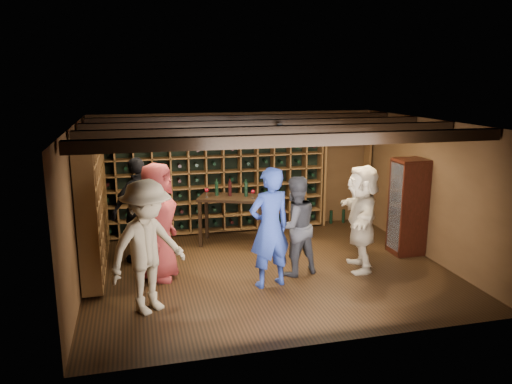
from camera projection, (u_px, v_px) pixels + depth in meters
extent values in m
plane|color=black|center=(268.00, 270.00, 8.53)|extent=(6.00, 6.00, 0.00)
plane|color=#4D321A|center=(237.00, 171.00, 10.61)|extent=(6.00, 0.00, 6.00)
plane|color=#4D321A|center=(324.00, 248.00, 5.88)|extent=(6.00, 0.00, 6.00)
plane|color=#4D321A|center=(77.00, 210.00, 7.54)|extent=(0.00, 5.00, 5.00)
plane|color=#4D321A|center=(429.00, 189.00, 8.95)|extent=(0.00, 5.00, 5.00)
plane|color=black|center=(269.00, 123.00, 7.96)|extent=(6.00, 6.00, 0.00)
cube|color=black|center=(301.00, 140.00, 6.47)|extent=(5.90, 0.18, 0.16)
cube|color=black|center=(277.00, 131.00, 7.51)|extent=(5.90, 0.18, 0.16)
cube|color=black|center=(259.00, 125.00, 8.55)|extent=(5.90, 0.18, 0.16)
cube|color=black|center=(245.00, 119.00, 9.59)|extent=(5.90, 0.18, 0.16)
cylinder|color=black|center=(194.00, 132.00, 7.71)|extent=(0.10, 0.10, 0.10)
cylinder|color=black|center=(280.00, 127.00, 8.44)|extent=(0.10, 0.10, 0.10)
cylinder|color=black|center=(357.00, 130.00, 8.03)|extent=(0.10, 0.10, 0.10)
cylinder|color=black|center=(241.00, 123.00, 9.08)|extent=(0.10, 0.10, 0.10)
cube|color=brown|center=(214.00, 179.00, 10.35)|extent=(4.65, 0.30, 2.20)
cube|color=black|center=(214.00, 179.00, 10.35)|extent=(4.56, 0.02, 2.16)
cube|color=brown|center=(93.00, 203.00, 8.39)|extent=(0.30, 2.65, 2.20)
cube|color=black|center=(93.00, 203.00, 8.39)|extent=(0.29, 0.02, 2.16)
cube|color=brown|center=(347.00, 141.00, 10.87)|extent=(1.15, 0.32, 0.04)
cube|color=brown|center=(366.00, 181.00, 11.20)|extent=(0.05, 0.28, 1.85)
cube|color=brown|center=(323.00, 183.00, 10.95)|extent=(0.05, 0.28, 1.85)
cube|color=#9A7B4D|center=(330.00, 136.00, 10.74)|extent=(0.40, 0.30, 0.20)
cube|color=#9A7B4D|center=(349.00, 135.00, 10.85)|extent=(0.40, 0.30, 0.20)
cube|color=#9A7B4D|center=(364.00, 135.00, 10.93)|extent=(0.40, 0.30, 0.20)
cube|color=black|center=(405.00, 250.00, 9.34)|extent=(0.55, 0.50, 0.10)
cube|color=black|center=(408.00, 206.00, 9.15)|extent=(0.55, 0.50, 1.70)
cube|color=white|center=(395.00, 207.00, 9.09)|extent=(0.01, 0.46, 1.60)
cube|color=black|center=(408.00, 206.00, 9.15)|extent=(0.50, 0.44, 0.02)
sphere|color=#59260C|center=(407.00, 201.00, 9.12)|extent=(0.18, 0.18, 0.18)
imported|color=navy|center=(270.00, 228.00, 7.68)|extent=(0.78, 0.61, 1.90)
imported|color=black|center=(295.00, 226.00, 8.19)|extent=(0.93, 0.80, 1.66)
imported|color=maroon|center=(158.00, 222.00, 7.98)|extent=(0.91, 1.09, 1.91)
imported|color=black|center=(140.00, 211.00, 8.71)|extent=(1.18, 0.97, 1.88)
imported|color=gray|center=(147.00, 247.00, 6.83)|extent=(1.40, 1.27, 1.89)
imported|color=tan|center=(362.00, 218.00, 8.39)|extent=(0.98, 1.76, 1.81)
cube|color=black|center=(232.00, 198.00, 9.65)|extent=(1.41, 1.06, 0.05)
cube|color=black|center=(200.00, 224.00, 9.58)|extent=(0.08, 0.08, 0.91)
cube|color=black|center=(260.00, 227.00, 9.42)|extent=(0.08, 0.08, 0.91)
cube|color=black|center=(207.00, 217.00, 10.09)|extent=(0.08, 0.08, 0.91)
cube|color=black|center=(264.00, 219.00, 9.93)|extent=(0.08, 0.08, 0.91)
cylinder|color=black|center=(217.00, 188.00, 9.70)|extent=(0.07, 0.07, 0.28)
cylinder|color=black|center=(230.00, 189.00, 9.67)|extent=(0.07, 0.07, 0.28)
cylinder|color=black|center=(246.00, 189.00, 9.63)|extent=(0.07, 0.07, 0.28)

